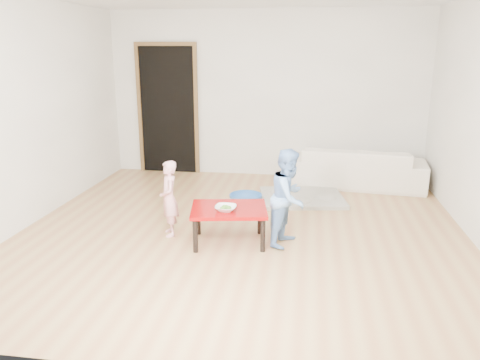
% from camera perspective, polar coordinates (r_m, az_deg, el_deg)
% --- Properties ---
extents(floor, '(5.00, 5.00, 0.01)m').
position_cam_1_polar(floor, '(5.40, 0.32, -6.09)').
color(floor, '#A87448').
rests_on(floor, ground).
extents(back_wall, '(5.00, 0.02, 2.60)m').
position_cam_1_polar(back_wall, '(7.53, 3.13, 10.31)').
color(back_wall, white).
rests_on(back_wall, floor).
extents(left_wall, '(0.02, 5.00, 2.60)m').
position_cam_1_polar(left_wall, '(5.95, -24.43, 7.53)').
color(left_wall, white).
rests_on(left_wall, floor).
extents(doorway, '(1.02, 0.08, 2.11)m').
position_cam_1_polar(doorway, '(7.85, -8.74, 8.36)').
color(doorway, brown).
rests_on(doorway, back_wall).
extents(sofa, '(2.09, 1.00, 0.59)m').
position_cam_1_polar(sofa, '(7.25, 13.91, 1.59)').
color(sofa, silver).
rests_on(sofa, floor).
extents(cushion, '(0.44, 0.40, 0.11)m').
position_cam_1_polar(cushion, '(7.07, 11.86, 2.60)').
color(cushion, orange).
rests_on(cushion, sofa).
extents(red_table, '(0.88, 0.72, 0.39)m').
position_cam_1_polar(red_table, '(4.99, -1.34, -5.52)').
color(red_table, '#8B0708').
rests_on(red_table, floor).
extents(bowl, '(0.22, 0.22, 0.05)m').
position_cam_1_polar(bowl, '(4.82, -1.75, -3.46)').
color(bowl, white).
rests_on(bowl, red_table).
extents(broccoli, '(0.12, 0.12, 0.06)m').
position_cam_1_polar(broccoli, '(4.82, -1.75, -3.45)').
color(broccoli, '#2D5919').
rests_on(broccoli, red_table).
extents(child_pink, '(0.31, 0.36, 0.84)m').
position_cam_1_polar(child_pink, '(5.18, -8.64, -2.26)').
color(child_pink, pink).
rests_on(child_pink, floor).
extents(child_blue, '(0.53, 0.60, 1.03)m').
position_cam_1_polar(child_blue, '(4.89, 5.98, -2.12)').
color(child_blue, '#659FEB').
rests_on(child_blue, floor).
extents(basin, '(0.44, 0.44, 0.14)m').
position_cam_1_polar(basin, '(6.23, 0.70, -2.39)').
color(basin, '#2D63AA').
rests_on(basin, floor).
extents(blanket, '(1.24, 1.09, 0.06)m').
position_cam_1_polar(blanket, '(6.50, 7.55, -2.14)').
color(blanket, '#9F9B8C').
rests_on(blanket, floor).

